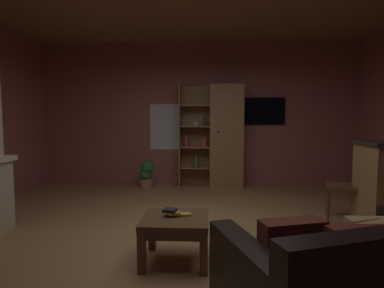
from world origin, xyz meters
name	(u,v)px	position (x,y,z in m)	size (l,w,h in m)	color
floor	(190,242)	(0.00, 0.00, -0.01)	(6.41, 6.01, 0.02)	#A37A4C
wall_back	(199,115)	(0.00, 3.03, 1.45)	(6.53, 0.06, 2.89)	#9E5B56
window_pane_back	(168,127)	(-0.64, 3.00, 1.19)	(0.73, 0.01, 0.93)	white
bookshelf_cabinet	(222,137)	(0.46, 2.76, 1.00)	(1.24, 0.41, 2.02)	#997047
coffee_table	(176,226)	(-0.11, -0.48, 0.34)	(0.62, 0.58, 0.43)	brown
table_book_0	(184,214)	(-0.03, -0.42, 0.44)	(0.14, 0.09, 0.02)	gold
table_book_1	(174,213)	(-0.13, -0.46, 0.46)	(0.12, 0.09, 0.02)	gold
table_book_2	(170,210)	(-0.17, -0.45, 0.48)	(0.12, 0.10, 0.03)	black
dining_chair	(350,182)	(2.06, 0.80, 0.53)	(0.53, 0.53, 0.92)	brown
potted_floor_plant	(146,174)	(-1.01, 2.59, 0.28)	(0.29, 0.30, 0.55)	#B77051
wall_mounted_tv	(260,111)	(1.24, 2.97, 1.52)	(0.96, 0.06, 0.54)	black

